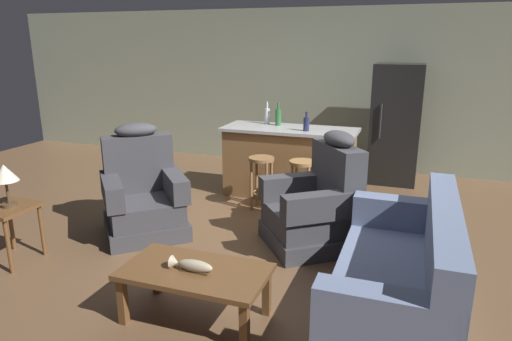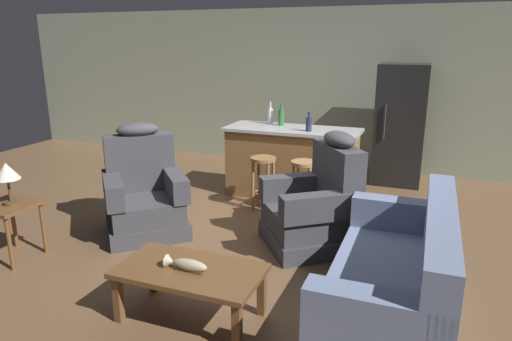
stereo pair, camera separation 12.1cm
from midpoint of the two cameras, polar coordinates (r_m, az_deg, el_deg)
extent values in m
plane|color=brown|center=(5.17, 0.68, -7.70)|extent=(12.00, 12.00, 0.00)
cube|color=#9EA88E|center=(7.79, 8.92, 10.01)|extent=(12.00, 0.05, 2.60)
cube|color=brown|center=(3.54, -7.30, -12.35)|extent=(1.10, 0.60, 0.04)
cube|color=brown|center=(3.71, -15.93, -15.19)|extent=(0.06, 0.06, 0.38)
cube|color=brown|center=(3.28, -1.27, -19.00)|extent=(0.06, 0.06, 0.38)
cube|color=brown|center=(4.05, -11.81, -12.12)|extent=(0.06, 0.06, 0.38)
cube|color=brown|center=(3.66, 1.69, -14.99)|extent=(0.06, 0.06, 0.38)
cube|color=#4C3823|center=(3.50, -7.25, -12.22)|extent=(0.22, 0.07, 0.01)
ellipsoid|color=tan|center=(3.48, -7.27, -11.66)|extent=(0.28, 0.09, 0.09)
cone|color=tan|center=(3.56, -9.73, -11.13)|extent=(0.06, 0.10, 0.10)
cube|color=#707FA3|center=(3.78, 16.81, -16.20)|extent=(0.84, 1.90, 0.20)
cube|color=#707FA3|center=(3.68, 17.08, -13.42)|extent=(0.84, 1.90, 0.22)
cube|color=#707FA3|center=(3.52, 22.81, -8.64)|extent=(0.20, 1.90, 0.52)
cube|color=#707FA3|center=(2.82, 16.03, -17.11)|extent=(0.84, 0.20, 0.28)
cube|color=#707FA3|center=(4.35, 18.26, -5.23)|extent=(0.84, 0.20, 0.28)
cube|color=#3D3D42|center=(5.26, -12.81, -6.65)|extent=(1.19, 1.19, 0.18)
cube|color=#3D3D42|center=(5.18, -12.95, -4.50)|extent=(1.10, 1.10, 0.24)
cube|color=#3D3D42|center=(5.34, -13.69, 1.00)|extent=(0.72, 0.68, 0.64)
ellipsoid|color=#3D3D42|center=(5.25, -13.96, 5.01)|extent=(0.52, 0.50, 0.16)
cube|color=#3D3D42|center=(5.13, -9.44, -1.56)|extent=(0.66, 0.72, 0.26)
cube|color=#3D3D42|center=(5.05, -16.80, -2.30)|extent=(0.66, 0.72, 0.26)
cube|color=#3D3D42|center=(4.85, 7.24, -8.31)|extent=(1.18, 1.18, 0.18)
cube|color=#3D3D42|center=(4.77, 7.33, -6.01)|extent=(1.09, 1.08, 0.24)
cube|color=#3D3D42|center=(4.75, 10.84, -0.65)|extent=(0.65, 0.75, 0.64)
ellipsoid|color=#3D3D42|center=(4.66, 11.08, 3.84)|extent=(0.49, 0.53, 0.16)
cube|color=#3D3D42|center=(4.39, 8.89, -4.53)|extent=(0.74, 0.63, 0.26)
cube|color=#3D3D42|center=(4.97, 5.73, -2.01)|extent=(0.74, 0.63, 0.26)
cube|color=brown|center=(4.97, -28.02, -3.93)|extent=(0.48, 0.48, 0.04)
cylinder|color=brown|center=(4.80, -27.78, -8.15)|extent=(0.04, 0.04, 0.52)
cylinder|color=brown|center=(5.33, -27.46, -5.82)|extent=(0.04, 0.04, 0.52)
cylinder|color=brown|center=(5.05, -24.41, -6.59)|extent=(0.04, 0.04, 0.52)
cylinder|color=#4C3823|center=(4.95, -27.66, -3.57)|extent=(0.14, 0.14, 0.03)
cylinder|color=#4C3823|center=(4.91, -27.85, -2.20)|extent=(0.02, 0.02, 0.22)
cone|color=beige|center=(4.86, -28.13, -0.06)|extent=(0.24, 0.24, 0.16)
cube|color=olive|center=(6.24, 5.04, 0.82)|extent=(1.71, 0.63, 0.91)
cube|color=#B2B2B2|center=(6.13, 5.15, 5.11)|extent=(1.80, 0.70, 0.04)
cylinder|color=olive|center=(5.66, 1.52, 1.46)|extent=(0.32, 0.32, 0.04)
torus|color=olive|center=(5.78, 1.49, -2.77)|extent=(0.23, 0.23, 0.02)
cylinder|color=olive|center=(5.70, 0.21, -2.00)|extent=(0.04, 0.04, 0.64)
cylinder|color=olive|center=(5.63, 2.11, -2.23)|extent=(0.04, 0.04, 0.64)
cylinder|color=olive|center=(5.87, 0.91, -1.44)|extent=(0.04, 0.04, 0.64)
cylinder|color=olive|center=(5.81, 2.76, -1.65)|extent=(0.04, 0.04, 0.64)
cylinder|color=#A87A47|center=(5.51, 6.65, 0.96)|extent=(0.32, 0.32, 0.04)
torus|color=#A87A47|center=(5.64, 6.51, -3.37)|extent=(0.23, 0.23, 0.02)
cylinder|color=#A87A47|center=(5.54, 5.28, -2.59)|extent=(0.04, 0.04, 0.64)
cylinder|color=#A87A47|center=(5.49, 7.28, -2.82)|extent=(0.04, 0.04, 0.64)
cylinder|color=#A87A47|center=(5.72, 5.83, -2.00)|extent=(0.04, 0.04, 0.64)
cylinder|color=#A87A47|center=(5.68, 7.78, -2.21)|extent=(0.04, 0.04, 0.64)
cube|color=black|center=(7.10, 18.04, 5.46)|extent=(0.70, 0.66, 1.76)
cylinder|color=#333338|center=(6.76, 16.28, 5.86)|extent=(0.02, 0.02, 0.50)
cylinder|color=#2D6B38|center=(6.30, 3.73, 6.64)|extent=(0.08, 0.08, 0.22)
cylinder|color=#2D6B38|center=(6.28, 3.75, 8.06)|extent=(0.03, 0.03, 0.09)
cylinder|color=silver|center=(6.42, 2.33, 6.80)|extent=(0.07, 0.07, 0.22)
cylinder|color=silver|center=(6.39, 2.35, 8.17)|extent=(0.03, 0.03, 0.09)
cylinder|color=#23284C|center=(5.92, 7.19, 5.72)|extent=(0.08, 0.08, 0.17)
cylinder|color=#23284C|center=(5.90, 7.23, 6.91)|extent=(0.03, 0.03, 0.07)
camera|label=1|loc=(0.06, -89.28, 0.20)|focal=32.00mm
camera|label=2|loc=(0.06, 90.72, -0.20)|focal=32.00mm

